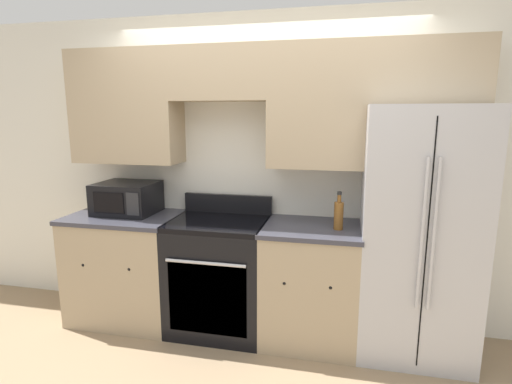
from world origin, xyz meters
The scene contains 8 objects.
ground_plane centered at (0.00, 0.00, 0.00)m, with size 12.00×12.00×0.00m, color #937A5B.
wall_back centered at (0.02, 0.58, 1.53)m, with size 8.00×0.39×2.60m.
lower_cabinets_left centered at (-1.16, 0.31, 0.47)m, with size 0.93×0.64×0.94m.
lower_cabinets_right centered at (0.44, 0.31, 0.47)m, with size 0.75×0.64×0.94m.
oven_range centered at (-0.31, 0.31, 0.48)m, with size 0.78×0.65×1.10m.
refrigerator centered at (1.21, 0.36, 0.92)m, with size 0.81×0.76×1.85m.
microwave centered at (-1.16, 0.39, 1.07)m, with size 0.49×0.43×0.27m.
bottle centered at (0.64, 0.27, 1.05)m, with size 0.07×0.07×0.29m.
Camera 1 is at (0.66, -2.67, 1.78)m, focal length 28.00 mm.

